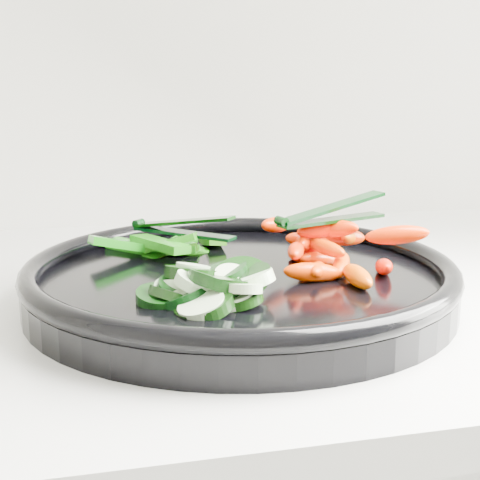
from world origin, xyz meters
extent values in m
cube|color=silver|center=(0.00, 1.70, 0.92)|extent=(2.02, 0.62, 0.03)
cylinder|color=black|center=(-0.27, 1.64, 0.94)|extent=(0.38, 0.38, 0.02)
torus|color=black|center=(-0.27, 1.64, 0.96)|extent=(0.39, 0.39, 0.02)
cylinder|color=black|center=(-0.31, 1.55, 0.96)|extent=(0.06, 0.06, 0.03)
cylinder|color=beige|center=(-0.32, 1.54, 0.96)|extent=(0.05, 0.05, 0.02)
cylinder|color=black|center=(-0.33, 1.57, 0.96)|extent=(0.05, 0.05, 0.03)
cylinder|color=beige|center=(-0.32, 1.59, 0.96)|extent=(0.04, 0.04, 0.02)
cylinder|color=black|center=(-0.32, 1.58, 0.96)|extent=(0.06, 0.06, 0.03)
cylinder|color=#CAE9BB|center=(-0.33, 1.59, 0.96)|extent=(0.04, 0.04, 0.02)
cylinder|color=black|center=(-0.29, 1.55, 0.96)|extent=(0.05, 0.05, 0.02)
cylinder|color=beige|center=(-0.29, 1.55, 0.96)|extent=(0.04, 0.04, 0.02)
cylinder|color=black|center=(-0.30, 1.61, 0.96)|extent=(0.05, 0.05, 0.02)
cylinder|color=#DDF6C4|center=(-0.32, 1.61, 0.96)|extent=(0.04, 0.04, 0.02)
cylinder|color=black|center=(-0.32, 1.59, 0.96)|extent=(0.07, 0.07, 0.02)
cylinder|color=beige|center=(-0.32, 1.58, 0.96)|extent=(0.05, 0.05, 0.01)
cylinder|color=black|center=(-0.34, 1.57, 0.96)|extent=(0.04, 0.04, 0.01)
cylinder|color=beige|center=(-0.32, 1.59, 0.96)|extent=(0.04, 0.04, 0.02)
cylinder|color=black|center=(-0.32, 1.57, 0.96)|extent=(0.06, 0.06, 0.03)
cylinder|color=beige|center=(-0.32, 1.57, 0.96)|extent=(0.05, 0.05, 0.02)
cylinder|color=black|center=(-0.28, 1.57, 0.97)|extent=(0.05, 0.05, 0.03)
cylinder|color=beige|center=(-0.27, 1.56, 0.97)|extent=(0.05, 0.05, 0.03)
cylinder|color=black|center=(-0.31, 1.60, 0.97)|extent=(0.07, 0.07, 0.02)
cylinder|color=#D9F9C7|center=(-0.31, 1.61, 0.97)|extent=(0.04, 0.04, 0.01)
cylinder|color=black|center=(-0.30, 1.57, 0.97)|extent=(0.05, 0.05, 0.03)
cylinder|color=#D7F2C2|center=(-0.32, 1.57, 0.97)|extent=(0.04, 0.04, 0.02)
cylinder|color=black|center=(-0.28, 1.58, 0.97)|extent=(0.05, 0.05, 0.03)
cylinder|color=beige|center=(-0.29, 1.58, 0.97)|extent=(0.04, 0.04, 0.02)
cylinder|color=black|center=(-0.29, 1.59, 0.97)|extent=(0.05, 0.05, 0.02)
cylinder|color=#B6D0A7|center=(-0.28, 1.59, 0.97)|extent=(0.04, 0.04, 0.02)
cylinder|color=black|center=(-0.29, 1.57, 0.97)|extent=(0.06, 0.06, 0.02)
cylinder|color=beige|center=(-0.28, 1.55, 0.97)|extent=(0.03, 0.03, 0.01)
ellipsoid|color=#FF5C00|center=(-0.18, 1.62, 0.96)|extent=(0.03, 0.05, 0.02)
ellipsoid|color=#FF2700|center=(-0.21, 1.60, 0.96)|extent=(0.05, 0.02, 0.02)
ellipsoid|color=#DF4D00|center=(-0.18, 1.58, 0.96)|extent=(0.02, 0.05, 0.02)
ellipsoid|color=red|center=(-0.20, 1.66, 0.96)|extent=(0.04, 0.05, 0.03)
ellipsoid|color=#EA1300|center=(-0.15, 1.60, 0.96)|extent=(0.03, 0.05, 0.03)
ellipsoid|color=red|center=(-0.20, 1.61, 0.96)|extent=(0.03, 0.04, 0.02)
ellipsoid|color=#F55600|center=(-0.19, 1.64, 0.96)|extent=(0.05, 0.03, 0.02)
ellipsoid|color=#FA4D00|center=(-0.16, 1.70, 0.96)|extent=(0.02, 0.05, 0.02)
ellipsoid|color=#FF6600|center=(-0.19, 1.68, 0.96)|extent=(0.03, 0.05, 0.02)
ellipsoid|color=#DE3800|center=(-0.22, 1.62, 0.98)|extent=(0.03, 0.05, 0.02)
ellipsoid|color=#DC5900|center=(-0.16, 1.66, 0.98)|extent=(0.03, 0.04, 0.02)
ellipsoid|color=#F13C00|center=(-0.20, 1.65, 0.98)|extent=(0.03, 0.05, 0.02)
ellipsoid|color=red|center=(-0.19, 1.63, 0.98)|extent=(0.03, 0.05, 0.02)
ellipsoid|color=#FF3500|center=(-0.20, 1.65, 0.98)|extent=(0.05, 0.02, 0.02)
ellipsoid|color=#DB4100|center=(-0.16, 1.66, 0.98)|extent=(0.06, 0.03, 0.03)
ellipsoid|color=#E53900|center=(-0.18, 1.64, 0.99)|extent=(0.04, 0.04, 0.02)
ellipsoid|color=#DB3600|center=(-0.22, 1.67, 0.99)|extent=(0.04, 0.04, 0.02)
ellipsoid|color=#FF2400|center=(-0.19, 1.64, 0.99)|extent=(0.05, 0.02, 0.02)
ellipsoid|color=#FF1800|center=(-0.14, 1.60, 0.99)|extent=(0.06, 0.04, 0.02)
cube|color=#1D690A|center=(-0.30, 1.73, 0.96)|extent=(0.03, 0.06, 0.02)
cube|color=#1C730A|center=(-0.30, 1.72, 0.96)|extent=(0.05, 0.04, 0.02)
cube|color=#206409|center=(-0.27, 1.75, 0.96)|extent=(0.02, 0.05, 0.02)
cube|color=#1A6A0A|center=(-0.31, 1.72, 0.96)|extent=(0.05, 0.03, 0.01)
cube|color=#0A6109|center=(-0.31, 1.73, 0.96)|extent=(0.06, 0.05, 0.02)
cube|color=#0C690A|center=(-0.35, 1.75, 0.96)|extent=(0.05, 0.05, 0.01)
cube|color=#106C0A|center=(-0.32, 1.71, 0.97)|extent=(0.06, 0.03, 0.02)
cube|color=#16750B|center=(-0.37, 1.71, 0.97)|extent=(0.06, 0.03, 0.02)
cube|color=#0A6D11|center=(-0.33, 1.71, 0.97)|extent=(0.05, 0.07, 0.01)
cylinder|color=black|center=(-0.23, 1.62, 1.00)|extent=(0.01, 0.01, 0.01)
cube|color=black|center=(-0.18, 1.64, 1.00)|extent=(0.11, 0.05, 0.00)
cube|color=black|center=(-0.18, 1.64, 1.01)|extent=(0.11, 0.05, 0.02)
cylinder|color=black|center=(-0.34, 1.76, 0.98)|extent=(0.01, 0.01, 0.01)
cube|color=black|center=(-0.30, 1.72, 0.97)|extent=(0.09, 0.09, 0.00)
cube|color=black|center=(-0.30, 1.72, 0.99)|extent=(0.09, 0.09, 0.02)
camera|label=1|loc=(-0.39, 1.09, 1.11)|focal=50.00mm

